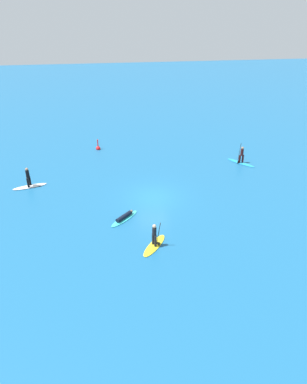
% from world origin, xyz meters
% --- Properties ---
extents(ground_plane, '(120.00, 120.00, 0.00)m').
position_xyz_m(ground_plane, '(0.00, 0.00, 0.00)').
color(ground_plane, '#195684').
rests_on(ground_plane, ground).
extents(surfer_on_white_board, '(3.01, 1.47, 1.89)m').
position_xyz_m(surfer_on_white_board, '(-10.80, 3.11, 0.46)').
color(surfer_on_white_board, white).
rests_on(surfer_on_white_board, ground_plane).
extents(surfer_on_teal_board, '(2.46, 2.53, 0.42)m').
position_xyz_m(surfer_on_teal_board, '(-2.64, -3.10, 0.16)').
color(surfer_on_teal_board, '#33C6CC').
rests_on(surfer_on_teal_board, ground_plane).
extents(surfer_on_blue_board, '(2.48, 2.72, 2.21)m').
position_xyz_m(surfer_on_blue_board, '(9.58, 5.77, 0.47)').
color(surfer_on_blue_board, '#1E8CD1').
rests_on(surfer_on_blue_board, ground_plane).
extents(surfer_on_yellow_board, '(2.21, 2.75, 2.00)m').
position_xyz_m(surfer_on_yellow_board, '(-0.74, -6.77, 0.44)').
color(surfer_on_yellow_board, yellow).
rests_on(surfer_on_yellow_board, ground_plane).
extents(marker_buoy, '(0.48, 0.48, 1.27)m').
position_xyz_m(marker_buoy, '(-4.78, 11.06, 0.17)').
color(marker_buoy, red).
rests_on(marker_buoy, ground_plane).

